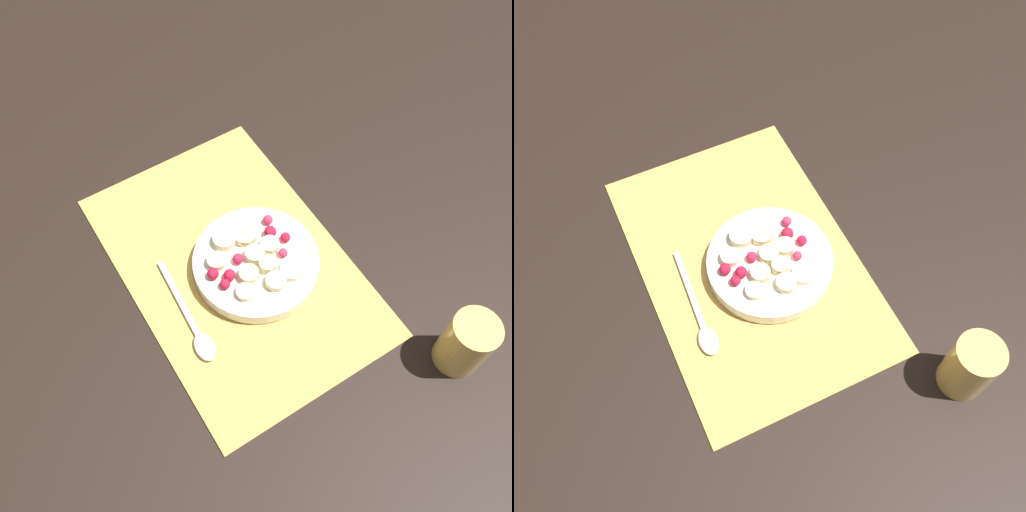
% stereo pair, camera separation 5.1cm
% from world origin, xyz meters
% --- Properties ---
extents(ground_plane, '(3.00, 3.00, 0.00)m').
position_xyz_m(ground_plane, '(0.00, 0.00, 0.00)').
color(ground_plane, black).
extents(placemat, '(0.48, 0.32, 0.01)m').
position_xyz_m(placemat, '(0.00, 0.00, 0.00)').
color(placemat, '#E0B251').
rests_on(placemat, ground_plane).
extents(fruit_bowl, '(0.19, 0.19, 0.04)m').
position_xyz_m(fruit_bowl, '(-0.02, -0.02, 0.02)').
color(fruit_bowl, white).
rests_on(fruit_bowl, placemat).
extents(spoon, '(0.18, 0.03, 0.01)m').
position_xyz_m(spoon, '(-0.07, 0.10, 0.01)').
color(spoon, silver).
rests_on(spoon, placemat).
extents(drinking_glass, '(0.06, 0.06, 0.10)m').
position_xyz_m(drinking_glass, '(-0.29, -0.19, 0.05)').
color(drinking_glass, '#F4CC66').
rests_on(drinking_glass, ground_plane).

